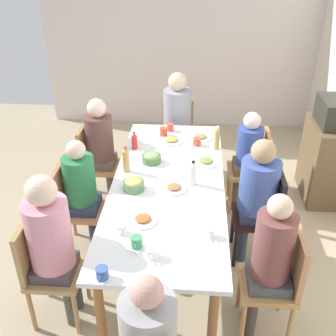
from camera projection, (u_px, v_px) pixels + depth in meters
The scene contains 38 objects.
ground_plane at pixel (168, 250), 3.98m from camera, with size 7.31×7.31×0.00m, color tan.
wall_left at pixel (183, 40), 5.99m from camera, with size 0.12×4.13×2.60m, color silver.
dining_table at pixel (168, 190), 3.62m from camera, with size 2.44×0.98×0.78m.
chair_0 at pixel (265, 211), 3.66m from camera, with size 0.40×0.40×0.90m.
person_0 at pixel (257, 190), 3.55m from camera, with size 0.34×0.34×1.22m.
chair_1 at pixel (74, 203), 3.77m from camera, with size 0.40×0.40×0.90m.
person_1 at pixel (82, 188), 3.68m from camera, with size 0.30×0.30×1.16m.
chair_2 at pixel (177, 132), 5.10m from camera, with size 0.40×0.40×0.90m.
person_2 at pixel (177, 115), 4.89m from camera, with size 0.33×0.33×1.29m.
person_3 at pixel (149, 336), 2.32m from camera, with size 0.33×0.33×1.16m.
chair_4 at pixel (45, 266), 3.07m from camera, with size 0.40×0.40×0.90m.
person_4 at pixel (51, 238), 2.93m from camera, with size 0.32×0.32×1.30m.
chair_5 at pixel (279, 278), 2.96m from camera, with size 0.40×0.40×0.90m.
person_5 at pixel (270, 256), 2.86m from camera, with size 0.30×0.30×1.23m.
chair_6 at pixel (255, 166), 4.36m from camera, with size 0.40×0.40×0.90m.
person_6 at pixel (247, 153), 4.29m from camera, with size 0.30×0.30×1.12m.
chair_7 at pixel (94, 160), 4.47m from camera, with size 0.40×0.40×0.90m.
person_7 at pixel (101, 143), 4.36m from camera, with size 0.30×0.30×1.22m.
plate_0 at pixel (206, 162), 3.89m from camera, with size 0.24×0.24×0.04m.
plate_1 at pixel (174, 188), 3.49m from camera, with size 0.22×0.22×0.04m.
plate_2 at pixel (171, 140), 4.28m from camera, with size 0.26×0.26×0.04m.
plate_3 at pixel (201, 137), 4.34m from camera, with size 0.23×0.23×0.04m.
plate_4 at pixel (143, 220), 3.11m from camera, with size 0.22×0.22×0.04m.
bowl_0 at pixel (151, 158), 3.88m from camera, with size 0.19×0.19×0.09m.
bowl_1 at pixel (134, 184), 3.47m from camera, with size 0.18×0.18×0.10m.
cup_0 at pixel (209, 232), 2.94m from camera, with size 0.11×0.08×0.07m.
cup_1 at pixel (170, 127), 4.49m from camera, with size 0.11×0.07×0.08m.
cup_2 at pixel (152, 253), 2.75m from camera, with size 0.12×0.09×0.07m.
cup_3 at pixel (137, 242), 2.84m from camera, with size 0.12×0.08×0.09m.
cup_4 at pixel (164, 132), 4.37m from camera, with size 0.12×0.08×0.10m.
cup_5 at pixel (122, 229), 2.97m from camera, with size 0.12×0.08×0.08m.
cup_6 at pixel (197, 142), 4.19m from camera, with size 0.12×0.08×0.08m.
cup_7 at pixel (102, 273), 2.59m from camera, with size 0.12×0.08×0.08m.
bottle_0 at pixel (134, 141), 4.10m from camera, with size 0.06×0.06×0.18m.
bottle_1 at pixel (193, 173), 3.51m from camera, with size 0.06×0.06×0.23m.
bottle_2 at pixel (217, 138), 4.08m from camera, with size 0.06×0.06×0.25m.
bottle_3 at pixel (126, 160), 3.70m from camera, with size 0.06×0.06×0.25m.
side_cabinet at pixel (326, 161), 4.59m from camera, with size 0.70×0.44×0.90m, color brown.
Camera 1 is at (3.02, 0.22, 2.69)m, focal length 43.74 mm.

